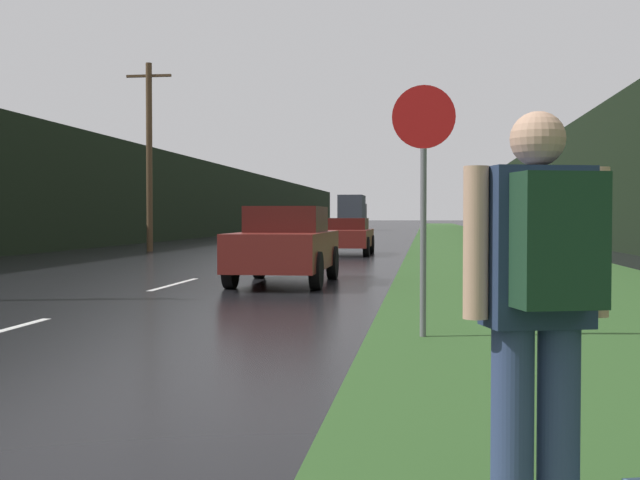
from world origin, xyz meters
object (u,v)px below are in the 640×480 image
Objects in this scene: hitchhiker_with_backpack at (540,299)px; car_oncoming at (313,227)px; delivery_truck at (353,212)px; car_passing_near at (286,245)px; stop_sign at (423,182)px; car_passing_far at (346,236)px.

hitchhiker_with_backpack reaches higher than car_oncoming.
delivery_truck is at bearing 90.00° from car_oncoming.
hitchhiker_with_backpack is at bearing 104.45° from car_passing_near.
hitchhiker_with_backpack is 0.42× the size of car_passing_near.
stop_sign is at bearing -80.39° from car_oncoming.
stop_sign is 7.71m from car_passing_near.
car_passing_near is at bearing 88.66° from hitchhiker_with_backpack.
car_passing_near is at bearing 90.00° from car_passing_far.
car_passing_near is 35.46m from car_oncoming.
hitchhiker_with_backpack is at bearing -85.11° from stop_sign.
stop_sign reaches higher than car_passing_near.
car_passing_far is at bearing 81.66° from hitchhiker_with_backpack.
hitchhiker_with_backpack is 0.24× the size of delivery_truck.
stop_sign reaches higher than car_oncoming.
car_oncoming is (-7.65, 48.00, -0.31)m from hitchhiker_with_backpack.
stop_sign is 0.38× the size of delivery_truck.
car_passing_near is 12.45m from car_passing_far.
stop_sign is at bearing 111.56° from car_passing_near.
car_passing_far is at bearing -90.00° from car_passing_near.
car_oncoming is at bearing 83.27° from hitchhiker_with_backpack.
hitchhiker_with_backpack is 76.72m from delivery_truck.
hitchhiker_with_backpack is at bearing 97.44° from car_passing_far.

